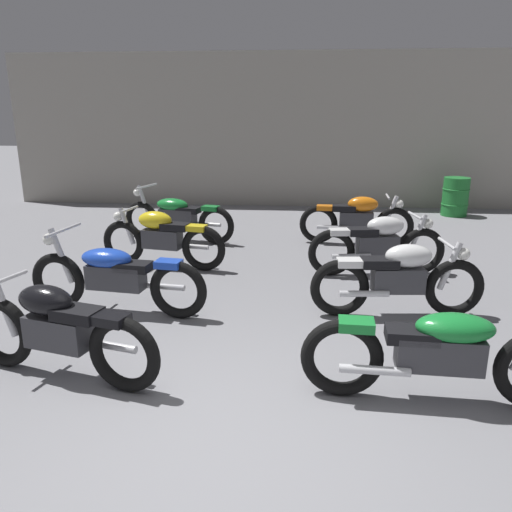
{
  "coord_description": "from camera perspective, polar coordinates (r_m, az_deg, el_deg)",
  "views": [
    {
      "loc": [
        0.5,
        -2.92,
        2.26
      ],
      "look_at": [
        0.0,
        2.95,
        0.55
      ],
      "focal_mm": 35.15,
      "sensor_mm": 36.0,
      "label": 1
    }
  ],
  "objects": [
    {
      "name": "motorcycle_right_row_0",
      "position": [
        4.25,
        20.31,
        -10.09
      ],
      "size": [
        2.17,
        0.68,
        0.97
      ],
      "color": "black",
      "rests_on": "ground"
    },
    {
      "name": "back_wall",
      "position": [
        12.41,
        2.64,
        14.04
      ],
      "size": [
        13.14,
        0.24,
        3.6
      ],
      "primitive_type": "cube",
      "color": "#9E998E",
      "rests_on": "ground"
    },
    {
      "name": "motorcycle_right_row_2",
      "position": [
        7.29,
        13.72,
        1.4
      ],
      "size": [
        1.97,
        0.58,
        0.88
      ],
      "color": "black",
      "rests_on": "ground"
    },
    {
      "name": "oil_drum",
      "position": [
        12.07,
        21.74,
        6.29
      ],
      "size": [
        0.59,
        0.59,
        0.85
      ],
      "color": "#1E722D",
      "rests_on": "ground"
    },
    {
      "name": "motorcycle_right_row_3",
      "position": [
        8.92,
        11.4,
        4.21
      ],
      "size": [
        1.97,
        0.48,
        0.88
      ],
      "color": "black",
      "rests_on": "ground"
    },
    {
      "name": "motorcycle_right_row_1",
      "position": [
        5.86,
        15.94,
        -2.38
      ],
      "size": [
        1.97,
        0.51,
        0.88
      ],
      "color": "black",
      "rests_on": "ground"
    },
    {
      "name": "motorcycle_left_row_2",
      "position": [
        7.56,
        -10.69,
        2.12
      ],
      "size": [
        1.96,
        0.57,
        0.88
      ],
      "color": "black",
      "rests_on": "ground"
    },
    {
      "name": "ground_plane",
      "position": [
        3.73,
        -4.14,
        -21.17
      ],
      "size": [
        60.0,
        60.0,
        0.0
      ],
      "primitive_type": "plane",
      "color": "gray"
    },
    {
      "name": "motorcycle_left_row_3",
      "position": [
        9.1,
        -8.97,
        4.53
      ],
      "size": [
        2.13,
        0.82,
        0.97
      ],
      "color": "black",
      "rests_on": "ground"
    },
    {
      "name": "motorcycle_left_row_1",
      "position": [
        5.95,
        -15.77,
        -2.14
      ],
      "size": [
        2.17,
        0.68,
        0.97
      ],
      "color": "black",
      "rests_on": "ground"
    },
    {
      "name": "motorcycle_left_row_0",
      "position": [
        4.67,
        -21.66,
        -7.74
      ],
      "size": [
        1.93,
        0.67,
        0.88
      ],
      "color": "black",
      "rests_on": "ground"
    }
  ]
}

